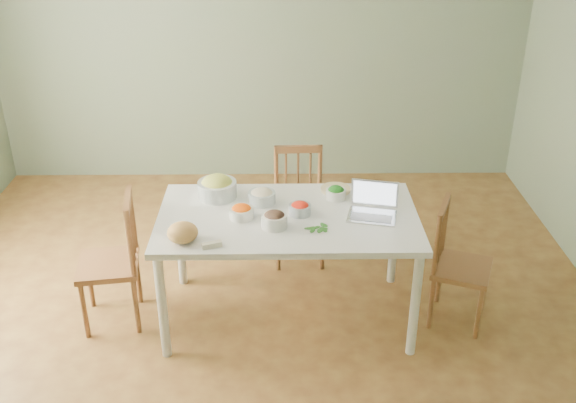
{
  "coord_description": "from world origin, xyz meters",
  "views": [
    {
      "loc": [
        0.18,
        -3.67,
        2.83
      ],
      "look_at": [
        0.23,
        0.12,
        0.89
      ],
      "focal_mm": 41.44,
      "sensor_mm": 36.0,
      "label": 1
    }
  ],
  "objects_px": {
    "dining_table": "(288,267)",
    "chair_right": "(462,266)",
    "bread_boule": "(183,233)",
    "chair_far": "(299,208)",
    "chair_left": "(108,262)",
    "laptop": "(373,203)",
    "bowl_squash": "(217,187)"
  },
  "relations": [
    {
      "from": "dining_table",
      "to": "laptop",
      "type": "bearing_deg",
      "value": -3.9
    },
    {
      "from": "chair_far",
      "to": "chair_left",
      "type": "height_order",
      "value": "chair_left"
    },
    {
      "from": "dining_table",
      "to": "chair_right",
      "type": "xyz_separation_m",
      "value": [
        1.16,
        -0.06,
        0.04
      ]
    },
    {
      "from": "bread_boule",
      "to": "laptop",
      "type": "height_order",
      "value": "laptop"
    },
    {
      "from": "chair_right",
      "to": "bowl_squash",
      "type": "bearing_deg",
      "value": 100.22
    },
    {
      "from": "dining_table",
      "to": "laptop",
      "type": "xyz_separation_m",
      "value": [
        0.54,
        -0.04,
        0.5
      ]
    },
    {
      "from": "chair_left",
      "to": "laptop",
      "type": "height_order",
      "value": "laptop"
    },
    {
      "from": "chair_far",
      "to": "bowl_squash",
      "type": "relative_size",
      "value": 3.4
    },
    {
      "from": "chair_far",
      "to": "chair_right",
      "type": "relative_size",
      "value": 1.04
    },
    {
      "from": "chair_far",
      "to": "bowl_squash",
      "type": "xyz_separation_m",
      "value": [
        -0.58,
        -0.48,
        0.42
      ]
    },
    {
      "from": "chair_far",
      "to": "bread_boule",
      "type": "relative_size",
      "value": 4.82
    },
    {
      "from": "bowl_squash",
      "to": "laptop",
      "type": "xyz_separation_m",
      "value": [
        1.02,
        -0.31,
        0.03
      ]
    },
    {
      "from": "chair_right",
      "to": "dining_table",
      "type": "bearing_deg",
      "value": 108.71
    },
    {
      "from": "chair_far",
      "to": "laptop",
      "type": "height_order",
      "value": "laptop"
    },
    {
      "from": "dining_table",
      "to": "chair_far",
      "type": "xyz_separation_m",
      "value": [
        0.1,
        0.75,
        0.05
      ]
    },
    {
      "from": "chair_right",
      "to": "bread_boule",
      "type": "height_order",
      "value": "bread_boule"
    },
    {
      "from": "chair_far",
      "to": "bread_boule",
      "type": "height_order",
      "value": "bread_boule"
    },
    {
      "from": "chair_right",
      "to": "laptop",
      "type": "height_order",
      "value": "laptop"
    },
    {
      "from": "dining_table",
      "to": "chair_right",
      "type": "height_order",
      "value": "chair_right"
    },
    {
      "from": "chair_far",
      "to": "laptop",
      "type": "distance_m",
      "value": 1.01
    },
    {
      "from": "chair_right",
      "to": "bread_boule",
      "type": "xyz_separation_m",
      "value": [
        -1.8,
        -0.26,
        0.42
      ]
    },
    {
      "from": "dining_table",
      "to": "bread_boule",
      "type": "bearing_deg",
      "value": -153.02
    },
    {
      "from": "chair_far",
      "to": "chair_right",
      "type": "xyz_separation_m",
      "value": [
        1.07,
        -0.81,
        -0.02
      ]
    },
    {
      "from": "dining_table",
      "to": "chair_left",
      "type": "height_order",
      "value": "chair_left"
    },
    {
      "from": "chair_left",
      "to": "bread_boule",
      "type": "height_order",
      "value": "chair_left"
    },
    {
      "from": "bread_boule",
      "to": "chair_far",
      "type": "bearing_deg",
      "value": 55.66
    },
    {
      "from": "chair_left",
      "to": "chair_right",
      "type": "xyz_separation_m",
      "value": [
        2.37,
        -0.03,
        -0.03
      ]
    },
    {
      "from": "bowl_squash",
      "to": "bread_boule",
      "type": "bearing_deg",
      "value": -104.95
    },
    {
      "from": "chair_far",
      "to": "bread_boule",
      "type": "xyz_separation_m",
      "value": [
        -0.73,
        -1.08,
        0.4
      ]
    },
    {
      "from": "bowl_squash",
      "to": "laptop",
      "type": "bearing_deg",
      "value": -16.89
    },
    {
      "from": "dining_table",
      "to": "bowl_squash",
      "type": "relative_size",
      "value": 6.38
    },
    {
      "from": "bread_boule",
      "to": "chair_right",
      "type": "bearing_deg",
      "value": 8.35
    }
  ]
}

